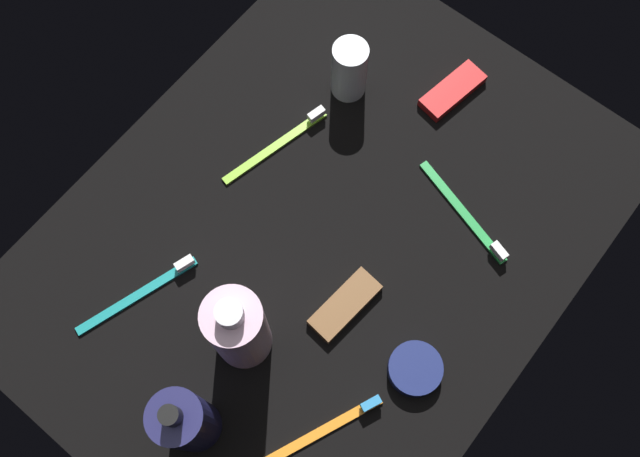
% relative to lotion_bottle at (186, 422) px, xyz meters
% --- Properties ---
extents(ground_plane, '(0.84, 0.64, 0.01)m').
position_rel_lotion_bottle_xyz_m(ground_plane, '(-0.29, -0.04, -0.08)').
color(ground_plane, black).
extents(lotion_bottle, '(0.06, 0.06, 0.18)m').
position_rel_lotion_bottle_xyz_m(lotion_bottle, '(0.00, 0.00, 0.00)').
color(lotion_bottle, '#1E1E4C').
rests_on(lotion_bottle, ground_plane).
extents(bodywash_bottle, '(0.07, 0.07, 0.18)m').
position_rel_lotion_bottle_xyz_m(bodywash_bottle, '(-0.12, -0.02, 0.00)').
color(bodywash_bottle, silver).
rests_on(bodywash_bottle, ground_plane).
extents(deodorant_stick, '(0.05, 0.05, 0.10)m').
position_rel_lotion_bottle_xyz_m(deodorant_stick, '(-0.50, -0.15, -0.03)').
color(deodorant_stick, silver).
rests_on(deodorant_stick, ground_plane).
extents(toothbrush_green, '(0.06, 0.18, 0.02)m').
position_rel_lotion_bottle_xyz_m(toothbrush_green, '(-0.44, 0.11, -0.07)').
color(toothbrush_green, green).
rests_on(toothbrush_green, ground_plane).
extents(toothbrush_lime, '(0.18, 0.05, 0.02)m').
position_rel_lotion_bottle_xyz_m(toothbrush_lime, '(-0.37, -0.17, -0.07)').
color(toothbrush_lime, '#8CD133').
rests_on(toothbrush_lime, ground_plane).
extents(toothbrush_teal, '(0.18, 0.07, 0.02)m').
position_rel_lotion_bottle_xyz_m(toothbrush_teal, '(-0.09, -0.17, -0.07)').
color(toothbrush_teal, teal).
rests_on(toothbrush_teal, ground_plane).
extents(toothbrush_orange, '(0.17, 0.08, 0.02)m').
position_rel_lotion_bottle_xyz_m(toothbrush_orange, '(-0.10, 0.13, -0.07)').
color(toothbrush_orange, orange).
rests_on(toothbrush_orange, ground_plane).
extents(snack_bar_brown, '(0.11, 0.05, 0.01)m').
position_rel_lotion_bottle_xyz_m(snack_bar_brown, '(-0.24, 0.05, -0.07)').
color(snack_bar_brown, brown).
rests_on(snack_bar_brown, ground_plane).
extents(snack_bar_red, '(0.11, 0.06, 0.01)m').
position_rel_lotion_bottle_xyz_m(snack_bar_red, '(-0.59, -0.03, -0.07)').
color(snack_bar_red, red).
rests_on(snack_bar_red, ground_plane).
extents(cream_tin_left, '(0.07, 0.07, 0.02)m').
position_rel_lotion_bottle_xyz_m(cream_tin_left, '(-0.23, 0.17, -0.07)').
color(cream_tin_left, navy).
rests_on(cream_tin_left, ground_plane).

